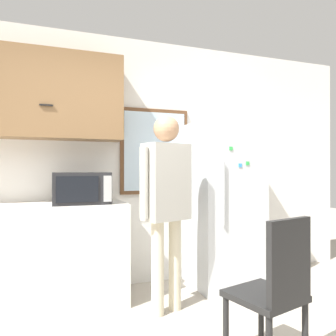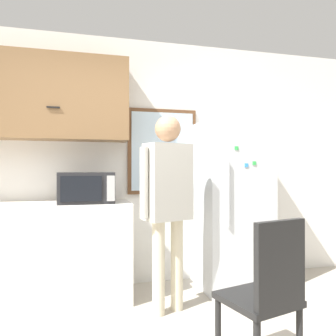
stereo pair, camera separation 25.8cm
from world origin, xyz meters
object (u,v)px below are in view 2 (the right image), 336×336
Objects in this scene: person at (168,192)px; chair at (267,290)px; refrigerator at (231,204)px; microwave at (86,188)px.

chair is (0.36, -1.02, -0.53)m from person.
refrigerator is (0.82, 0.45, -0.18)m from person.
person is (0.70, -0.41, -0.03)m from microwave.
person is at bearing -84.91° from chair.
microwave is 0.30× the size of person.
person reaches higher than microwave.
microwave is 0.29× the size of refrigerator.
microwave reaches higher than chair.
person is at bearing -151.28° from refrigerator.
chair is at bearing -107.21° from refrigerator.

